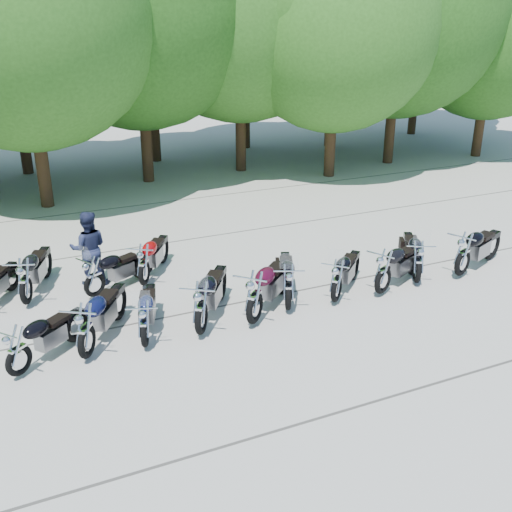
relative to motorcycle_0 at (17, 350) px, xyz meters
name	(u,v)px	position (x,y,z in m)	size (l,w,h in m)	color
ground	(285,327)	(5.29, -0.34, -0.58)	(90.00, 90.00, 0.00)	#A9A598
tree_3	(21,11)	(1.72, 10.90, 5.74)	(8.70, 8.70, 10.67)	#3A2614
tree_4	(137,2)	(5.83, 12.75, 6.05)	(9.13, 9.13, 11.20)	#3A2614
tree_5	(239,4)	(9.90, 12.87, 5.99)	(9.04, 9.04, 11.10)	#3A2614
tree_6	(336,26)	(12.84, 10.48, 5.23)	(8.00, 8.00, 9.82)	#3A2614
tree_7	(400,10)	(16.49, 11.44, 5.81)	(8.79, 8.79, 10.79)	#3A2614
tree_8	(492,33)	(21.12, 10.87, 4.89)	(7.53, 7.53, 9.25)	#3A2614
tree_11	(8,34)	(1.53, 16.09, 4.91)	(7.56, 7.56, 9.28)	#3A2614
tree_12	(148,27)	(7.09, 16.13, 5.14)	(7.88, 7.88, 9.67)	#3A2614
tree_13	(245,18)	(11.98, 17.14, 5.45)	(8.31, 8.31, 10.20)	#3A2614
tree_14	(334,23)	(15.97, 15.76, 5.24)	(8.02, 8.02, 9.84)	#3A2614
motorcycle_0	(17,350)	(0.00, 0.00, 0.00)	(0.63, 2.07, 1.17)	black
motorcycle_1	(85,329)	(1.24, 0.11, 0.08)	(0.72, 2.35, 1.33)	#0B0F33
motorcycle_2	(144,323)	(2.36, 0.06, -0.01)	(0.62, 2.04, 1.15)	#0E143E
motorcycle_3	(201,307)	(3.55, 0.06, 0.10)	(0.73, 2.41, 1.36)	black
motorcycle_4	(255,296)	(4.74, 0.02, 0.12)	(0.76, 2.49, 1.41)	#39071A
motorcycle_5	(288,286)	(5.69, 0.31, 0.05)	(0.68, 2.24, 1.26)	black
motorcycle_6	(337,280)	(6.88, 0.20, 0.02)	(0.65, 2.13, 1.20)	black
motorcycle_7	(384,270)	(8.10, 0.11, 0.07)	(0.70, 2.31, 1.30)	black
motorcycle_8	(418,261)	(9.25, 0.29, 0.05)	(0.68, 2.25, 1.27)	black
motorcycle_9	(464,253)	(10.54, 0.14, 0.10)	(0.73, 2.41, 1.36)	black
motorcycle_11	(25,280)	(0.39, 3.02, 0.07)	(0.70, 2.30, 1.30)	black
motorcycle_12	(94,276)	(1.88, 2.78, 0.00)	(0.63, 2.07, 1.17)	black
motorcycle_13	(143,263)	(3.10, 2.93, 0.04)	(0.67, 2.20, 1.24)	#950509
rider_1	(89,248)	(1.96, 3.68, 0.35)	(0.91, 0.71, 1.87)	#212746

